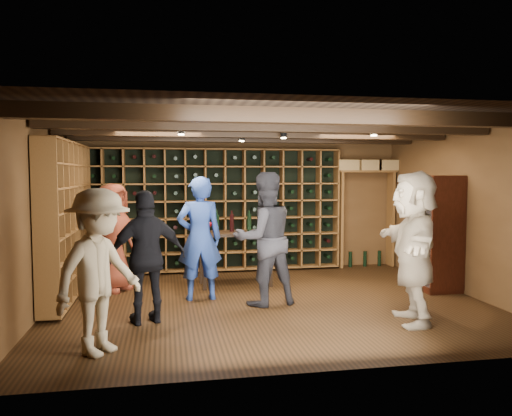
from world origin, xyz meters
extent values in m
plane|color=#321E0D|center=(0.00, 0.00, 0.00)|extent=(6.00, 6.00, 0.00)
plane|color=brown|center=(0.00, 2.50, 1.25)|extent=(6.00, 0.00, 6.00)
plane|color=brown|center=(0.00, -2.50, 1.25)|extent=(6.00, 0.00, 6.00)
plane|color=brown|center=(-3.00, 0.00, 1.25)|extent=(0.00, 5.00, 5.00)
plane|color=brown|center=(3.00, 0.00, 1.25)|extent=(0.00, 5.00, 5.00)
plane|color=black|center=(0.00, 0.00, 2.50)|extent=(6.00, 6.00, 0.00)
cube|color=black|center=(0.00, -1.60, 2.42)|extent=(5.90, 0.18, 0.16)
cube|color=black|center=(0.00, -0.50, 2.42)|extent=(5.90, 0.18, 0.16)
cube|color=black|center=(0.00, 0.60, 2.42)|extent=(5.90, 0.18, 0.16)
cube|color=black|center=(0.00, 1.70, 2.42)|extent=(5.90, 0.18, 0.16)
cylinder|color=black|center=(-1.20, 0.00, 2.39)|extent=(0.10, 0.10, 0.10)
cylinder|color=black|center=(0.30, 0.40, 2.39)|extent=(0.10, 0.10, 0.10)
cylinder|color=black|center=(1.40, -0.30, 2.39)|extent=(0.10, 0.10, 0.10)
cylinder|color=black|center=(-0.20, 1.20, 2.39)|extent=(0.10, 0.10, 0.10)
cube|color=brown|center=(-0.52, 2.33, 1.15)|extent=(4.65, 0.30, 2.20)
cube|color=black|center=(-0.52, 2.33, 1.15)|extent=(4.56, 0.02, 2.16)
cube|color=brown|center=(-2.83, 0.82, 1.15)|extent=(0.30, 2.65, 2.20)
cube|color=black|center=(-2.83, 0.82, 1.15)|extent=(0.29, 0.02, 2.16)
cube|color=brown|center=(2.40, 2.32, 1.85)|extent=(1.15, 0.32, 0.04)
cube|color=brown|center=(2.92, 2.32, 0.93)|extent=(0.05, 0.28, 1.85)
cube|color=brown|center=(1.88, 2.32, 0.93)|extent=(0.05, 0.28, 1.85)
cube|color=tan|center=(2.00, 2.32, 1.97)|extent=(0.40, 0.30, 0.20)
cube|color=tan|center=(2.45, 2.32, 1.97)|extent=(0.40, 0.30, 0.20)
cube|color=tan|center=(2.80, 2.32, 1.97)|extent=(0.40, 0.30, 0.20)
cube|color=#37130B|center=(2.72, 0.20, 0.05)|extent=(0.55, 0.50, 0.10)
cube|color=#37130B|center=(2.72, 0.20, 0.90)|extent=(0.55, 0.50, 1.70)
cube|color=white|center=(2.46, 0.20, 0.90)|extent=(0.01, 0.46, 1.60)
cube|color=#37130B|center=(2.72, 0.20, 0.90)|extent=(0.50, 0.44, 0.02)
sphere|color=#59260C|center=(2.70, 0.20, 1.00)|extent=(0.18, 0.18, 0.18)
imported|color=navy|center=(-0.94, 0.35, 0.88)|extent=(0.67, 0.46, 1.77)
imported|color=black|center=(-0.09, -0.09, 0.92)|extent=(1.02, 0.87, 1.83)
imported|color=maroon|center=(-2.21, 1.12, 0.83)|extent=(0.90, 0.97, 1.66)
imported|color=black|center=(-1.64, -0.68, 0.81)|extent=(1.02, 0.65, 1.61)
imported|color=#9C8D6B|center=(-2.08, -1.65, 0.83)|extent=(1.15, 1.23, 1.67)
imported|color=tan|center=(1.53, -1.23, 0.92)|extent=(0.95, 1.79, 1.85)
cube|color=black|center=(-0.31, 1.16, 0.85)|extent=(1.17, 0.62, 0.05)
cube|color=black|center=(-0.83, 0.90, 0.41)|extent=(0.06, 0.06, 0.83)
cube|color=black|center=(0.22, 0.94, 0.41)|extent=(0.06, 0.06, 0.83)
cube|color=black|center=(-0.85, 1.38, 0.41)|extent=(0.06, 0.06, 0.83)
cube|color=black|center=(0.21, 1.42, 0.41)|extent=(0.06, 0.06, 0.83)
cylinder|color=black|center=(-0.60, 1.20, 1.01)|extent=(0.07, 0.07, 0.28)
cylinder|color=black|center=(-0.36, 1.21, 1.01)|extent=(0.07, 0.07, 0.28)
cylinder|color=black|center=(-0.07, 1.22, 1.01)|extent=(0.07, 0.07, 0.28)
camera|label=1|loc=(-1.42, -6.77, 1.82)|focal=35.00mm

